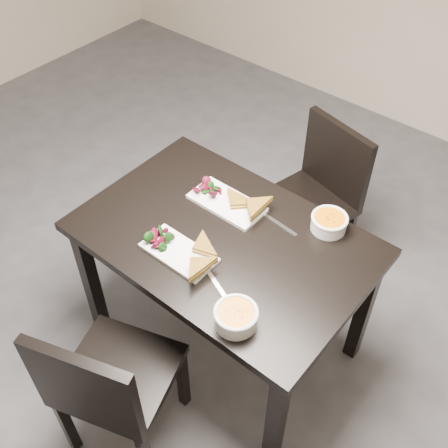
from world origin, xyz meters
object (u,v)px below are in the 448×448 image
object	(u,v)px
chair_far	(317,192)
soup_bowl_near	(236,316)
plate_far	(227,203)
plate_near	(179,253)
soup_bowl_far	(329,222)
table	(224,252)
chair_near	(107,384)

from	to	relation	value
chair_far	soup_bowl_near	size ratio (longest dim) A/B	5.30
plate_far	plate_near	bearing A→B (deg)	-83.91
soup_bowl_far	soup_bowl_near	bearing A→B (deg)	-90.22
soup_bowl_near	soup_bowl_far	bearing A→B (deg)	89.78
chair_far	plate_far	xyz separation A→B (m)	(-0.12, -0.59, 0.27)
chair_far	soup_bowl_near	xyz separation A→B (m)	(0.29, -1.05, 0.31)
table	plate_far	size ratio (longest dim) A/B	3.61
chair_near	chair_far	xyz separation A→B (m)	(0.02, 1.43, 0.00)
soup_bowl_near	plate_far	xyz separation A→B (m)	(-0.42, 0.46, -0.03)
table	soup_bowl_near	xyz separation A→B (m)	(0.30, -0.30, 0.14)
chair_near	soup_bowl_far	distance (m)	1.09
chair_far	plate_far	bearing A→B (deg)	-88.20
plate_near	soup_bowl_near	distance (m)	0.40
soup_bowl_far	table	bearing A→B (deg)	-134.67
plate_near	plate_far	size ratio (longest dim) A/B	0.92
chair_far	soup_bowl_far	xyz separation A→B (m)	(0.30, -0.44, 0.30)
table	plate_far	distance (m)	0.22
chair_near	soup_bowl_near	size ratio (longest dim) A/B	5.30
chair_far	soup_bowl_near	distance (m)	1.13
plate_near	soup_bowl_far	distance (m)	0.63
plate_near	plate_far	world-z (taller)	plate_far
plate_near	soup_bowl_near	bearing A→B (deg)	-16.26
chair_near	soup_bowl_far	size ratio (longest dim) A/B	5.52
chair_far	table	bearing A→B (deg)	-77.35
plate_far	soup_bowl_far	world-z (taller)	soup_bowl_far
soup_bowl_far	plate_near	bearing A→B (deg)	-127.28
table	plate_near	bearing A→B (deg)	-111.42
table	plate_far	bearing A→B (deg)	125.95
table	plate_near	xyz separation A→B (m)	(-0.07, -0.19, 0.11)
soup_bowl_near	soup_bowl_far	size ratio (longest dim) A/B	1.04
chair_far	soup_bowl_far	world-z (taller)	chair_far
chair_near	plate_near	bearing A→B (deg)	79.14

